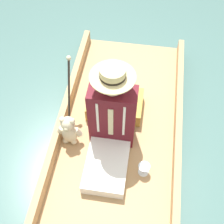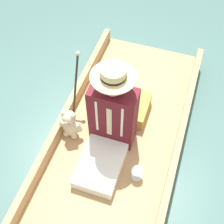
% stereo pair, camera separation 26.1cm
% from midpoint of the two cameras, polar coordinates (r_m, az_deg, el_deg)
% --- Properties ---
extents(ground_plane, '(16.00, 16.00, 0.00)m').
position_cam_midpoint_polar(ground_plane, '(3.10, -1.34, -5.72)').
color(ground_plane, '#476B66').
extents(punt_boat, '(1.17, 2.63, 0.26)m').
position_cam_midpoint_polar(punt_boat, '(3.03, -1.37, -4.96)').
color(punt_boat, tan).
rests_on(punt_boat, ground_plane).
extents(seat_cushion, '(0.53, 0.37, 0.15)m').
position_cam_midpoint_polar(seat_cushion, '(3.10, -1.81, 1.27)').
color(seat_cushion, '#B7933D').
rests_on(seat_cushion, punt_boat).
extents(seated_person, '(0.40, 0.78, 0.91)m').
position_cam_midpoint_polar(seated_person, '(2.65, -2.98, -2.18)').
color(seated_person, white).
rests_on(seated_person, punt_boat).
extents(teddy_bear, '(0.24, 0.14, 0.35)m').
position_cam_midpoint_polar(teddy_bear, '(2.87, -10.49, -3.51)').
color(teddy_bear, beige).
rests_on(teddy_bear, punt_boat).
extents(wine_glass, '(0.10, 0.10, 0.12)m').
position_cam_midpoint_polar(wine_glass, '(2.73, 3.12, -10.38)').
color(wine_glass, silver).
rests_on(wine_glass, punt_boat).
extents(walking_cane, '(0.04, 0.31, 0.67)m').
position_cam_midpoint_polar(walking_cane, '(2.87, -10.47, 4.49)').
color(walking_cane, '#2D2823').
rests_on(walking_cane, punt_boat).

